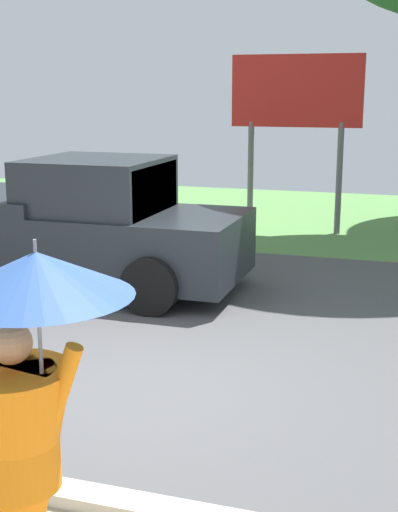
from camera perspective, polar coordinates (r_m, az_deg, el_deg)
name	(u,v)px	position (r m, az deg, el deg)	size (l,w,h in m)	color
ground_plane	(221,305)	(9.69, 1.75, -3.97)	(40.00, 22.00, 0.20)	#4C4C4F
monk_pedestrian	(23,437)	(3.86, -14.03, -14.00)	(1.05, 0.95, 2.13)	orange
pickup_truck	(69,226)	(10.53, -10.42, 2.36)	(5.20, 2.28, 1.88)	#23282D
roadside_billboard	(296,104)	(14.35, 7.85, 12.05)	(2.60, 0.12, 3.50)	slate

